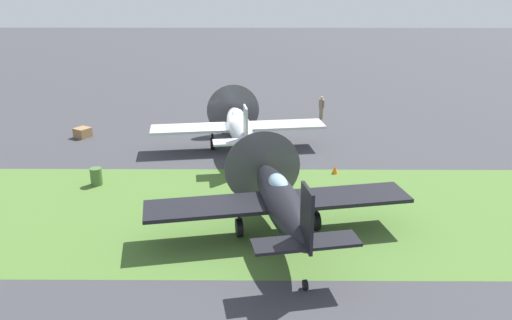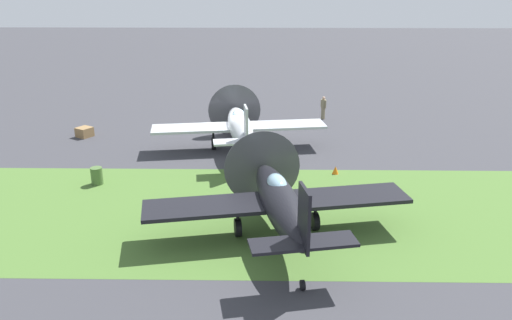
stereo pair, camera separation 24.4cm
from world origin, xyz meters
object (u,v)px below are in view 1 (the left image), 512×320
object	(u,v)px
fuel_drum	(96,176)
runway_marker_cone	(335,170)
airplane_lead	(239,125)
supply_crate	(83,133)
airplane_wingman	(281,201)
ground_crew_chief	(321,107)

from	to	relation	value
fuel_drum	runway_marker_cone	xyz separation A→B (m)	(12.55, 1.65, -0.23)
airplane_lead	supply_crate	xyz separation A→B (m)	(-10.59, 2.67, -1.29)
airplane_wingman	fuel_drum	world-z (taller)	airplane_wingman
airplane_wingman	supply_crate	world-z (taller)	airplane_wingman
ground_crew_chief	supply_crate	size ratio (longest dim) A/B	1.92
airplane_wingman	runway_marker_cone	bearing A→B (deg)	54.66
supply_crate	airplane_wingman	bearing A→B (deg)	-47.29
fuel_drum	supply_crate	distance (m)	8.91
airplane_wingman	supply_crate	size ratio (longest dim) A/B	12.32
airplane_wingman	fuel_drum	xyz separation A→B (m)	(-9.28, 5.55, -1.19)
supply_crate	runway_marker_cone	xyz separation A→B (m)	(15.99, -6.58, -0.10)
airplane_lead	airplane_wingman	xyz separation A→B (m)	(2.12, -11.10, 0.04)
airplane_wingman	fuel_drum	distance (m)	10.88
fuel_drum	runway_marker_cone	bearing A→B (deg)	7.48
ground_crew_chief	runway_marker_cone	bearing A→B (deg)	-32.73
airplane_lead	fuel_drum	world-z (taller)	airplane_lead
ground_crew_chief	airplane_lead	bearing A→B (deg)	-68.54
airplane_wingman	ground_crew_chief	xyz separation A→B (m)	(3.81, 18.56, -0.73)
airplane_lead	airplane_wingman	size ratio (longest dim) A/B	0.98
runway_marker_cone	ground_crew_chief	bearing A→B (deg)	87.29
airplane_lead	ground_crew_chief	xyz separation A→B (m)	(5.94, 7.46, -0.69)
fuel_drum	runway_marker_cone	size ratio (longest dim) A/B	2.05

